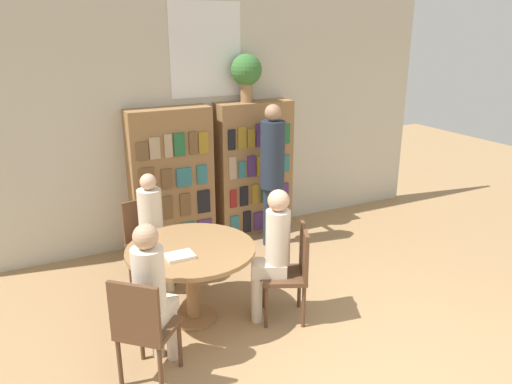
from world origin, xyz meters
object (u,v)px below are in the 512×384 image
(seated_reader_left, at_px, (153,226))
(seated_reader_back, at_px, (152,289))
(chair_near_camera, at_px, (143,325))
(librarian_standing, at_px, (272,161))
(reading_table, at_px, (191,260))
(chair_left_side, at_px, (146,238))
(bookshelf_right, at_px, (254,168))
(bookshelf_left, at_px, (172,180))
(chair_far_side, at_px, (292,268))
(seated_reader_right, at_px, (272,248))
(flower_vase, at_px, (246,72))

(seated_reader_left, height_order, seated_reader_back, seated_reader_back)
(chair_near_camera, bearing_deg, librarian_standing, 84.24)
(reading_table, bearing_deg, chair_near_camera, -132.81)
(chair_near_camera, bearing_deg, seated_reader_back, 90.00)
(chair_left_side, height_order, seated_reader_back, seated_reader_back)
(bookshelf_right, bearing_deg, seated_reader_left, -149.56)
(bookshelf_left, distance_m, chair_far_side, 2.14)
(chair_far_side, relative_size, seated_reader_back, 0.72)
(chair_near_camera, distance_m, librarian_standing, 2.85)
(reading_table, xyz_separation_m, chair_near_camera, (-0.63, -0.68, -0.10))
(bookshelf_right, relative_size, chair_left_side, 1.90)
(bookshelf_right, relative_size, chair_near_camera, 1.90)
(reading_table, height_order, seated_reader_right, seated_reader_right)
(bookshelf_right, distance_m, librarian_standing, 0.55)
(chair_near_camera, height_order, seated_reader_left, seated_reader_left)
(bookshelf_left, height_order, reading_table, bookshelf_left)
(chair_left_side, bearing_deg, flower_vase, -164.69)
(seated_reader_right, bearing_deg, seated_reader_left, 62.97)
(chair_near_camera, bearing_deg, bookshelf_left, 110.06)
(seated_reader_back, bearing_deg, bookshelf_right, 91.10)
(bookshelf_right, relative_size, librarian_standing, 0.98)
(bookshelf_right, xyz_separation_m, flower_vase, (-0.10, 0.00, 1.23))
(flower_vase, bearing_deg, chair_far_side, -104.50)
(bookshelf_right, height_order, seated_reader_right, bookshelf_right)
(bookshelf_left, height_order, bookshelf_right, same)
(chair_far_side, bearing_deg, chair_near_camera, 126.00)
(flower_vase, xyz_separation_m, chair_left_side, (-1.55, -0.77, -1.58))
(bookshelf_left, height_order, librarian_standing, librarian_standing)
(reading_table, relative_size, seated_reader_left, 0.94)
(reading_table, bearing_deg, seated_reader_back, -132.81)
(chair_left_side, distance_m, seated_reader_right, 1.50)
(reading_table, height_order, chair_far_side, chair_far_side)
(seated_reader_back, relative_size, librarian_standing, 0.72)
(flower_vase, bearing_deg, reading_table, -129.26)
(bookshelf_right, relative_size, chair_far_side, 1.90)
(reading_table, height_order, chair_left_side, chair_left_side)
(seated_reader_left, bearing_deg, bookshelf_right, -160.75)
(chair_far_side, xyz_separation_m, seated_reader_back, (-1.34, -0.16, 0.21))
(chair_near_camera, relative_size, seated_reader_right, 0.71)
(seated_reader_right, relative_size, librarian_standing, 0.72)
(flower_vase, height_order, chair_far_side, flower_vase)
(chair_far_side, bearing_deg, seated_reader_left, 66.25)
(chair_near_camera, distance_m, seated_reader_right, 1.36)
(bookshelf_left, xyz_separation_m, bookshelf_right, (1.11, 0.00, 0.00))
(bookshelf_left, height_order, seated_reader_right, bookshelf_left)
(flower_vase, relative_size, chair_near_camera, 0.64)
(bookshelf_left, bearing_deg, librarian_standing, -24.27)
(chair_far_side, bearing_deg, librarian_standing, 2.77)
(chair_far_side, distance_m, seated_reader_right, 0.28)
(bookshelf_left, xyz_separation_m, chair_left_side, (-0.54, -0.77, -0.35))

